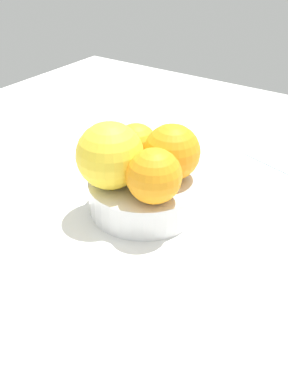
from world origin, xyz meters
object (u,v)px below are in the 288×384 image
object	(u,v)px
orange_in_bowl_1	(110,156)
orange_in_bowl_3	(154,176)
fruit_bowl	(144,195)
orange_in_bowl_0	(172,152)
orange_in_bowl_2	(136,145)

from	to	relation	value
orange_in_bowl_1	orange_in_bowl_3	size ratio (longest dim) A/B	1.26
fruit_bowl	orange_in_bowl_0	distance (cm)	7.11
orange_in_bowl_2	orange_in_bowl_3	size ratio (longest dim) A/B	0.88
fruit_bowl	orange_in_bowl_0	world-z (taller)	orange_in_bowl_0
orange_in_bowl_1	orange_in_bowl_0	bearing A→B (deg)	-130.59
orange_in_bowl_2	orange_in_bowl_3	distance (cm)	9.61
orange_in_bowl_1	orange_in_bowl_2	distance (cm)	6.73
fruit_bowl	orange_in_bowl_3	distance (cm)	7.44
orange_in_bowl_0	orange_in_bowl_3	xyz separation A→B (cm)	(-1.20, 6.05, -0.31)
orange_in_bowl_1	orange_in_bowl_2	size ratio (longest dim) A/B	1.44
orange_in_bowl_1	fruit_bowl	bearing A→B (deg)	-131.70
orange_in_bowl_1	orange_in_bowl_2	world-z (taller)	orange_in_bowl_1
orange_in_bowl_3	fruit_bowl	bearing A→B (deg)	-40.83
orange_in_bowl_1	orange_in_bowl_3	world-z (taller)	orange_in_bowl_1
orange_in_bowl_0	orange_in_bowl_2	bearing A→B (deg)	-3.30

